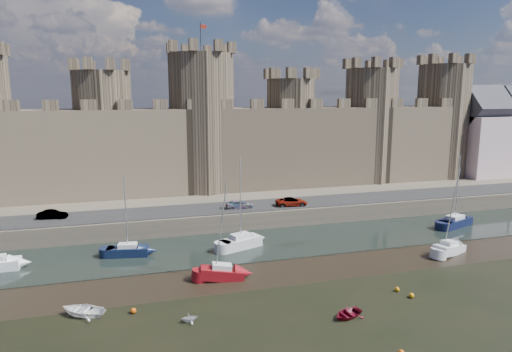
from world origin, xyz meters
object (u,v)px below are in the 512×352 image
Objects in this scene: car_1 at (52,215)px; sailboat_2 at (241,241)px; car_2 at (240,205)px; sailboat_1 at (128,250)px; sailboat_4 at (222,272)px; car_3 at (292,202)px; sailboat_3 at (455,221)px; sailboat_5 at (449,248)px.

sailboat_2 is (22.99, -11.28, -2.24)m from car_1.
sailboat_1 is (-15.90, -8.86, -2.33)m from car_2.
sailboat_1 is 0.90× the size of sailboat_4.
sailboat_2 is at bearing 137.34° from car_3.
sailboat_4 is (-6.59, -18.62, -2.33)m from car_2.
car_3 is (33.12, -2.13, 0.03)m from car_1.
sailboat_1 is at bearing 124.18° from car_2.
car_1 is at bearing 141.10° from sailboat_4.
sailboat_2 is 32.10m from sailboat_3.
sailboat_2 reaches higher than car_2.
car_2 is at bearing 38.95° from sailboat_1.
sailboat_5 is (23.57, -8.87, -0.14)m from sailboat_2.
car_3 is at bearing -84.24° from car_1.
car_2 is at bearing 90.19° from car_3.
car_3 is at bearing 103.72° from sailboat_5.
sailboat_3 is 12.69m from sailboat_5.
car_3 is at bearing 21.42° from sailboat_2.
sailboat_1 is 45.63m from sailboat_3.
sailboat_4 is at bearing 174.30° from sailboat_3.
sailboat_5 reaches higher than sailboat_3.
car_1 is 14.19m from sailboat_1.
sailboat_2 is at bearing 136.37° from sailboat_5.
sailboat_3 is (29.73, -9.31, -2.31)m from car_2.
car_3 is 25.14m from sailboat_1.
sailboat_3 reaches higher than sailboat_1.
car_1 is 0.40× the size of sailboat_1.
sailboat_3 is at bearing 22.37° from sailboat_4.
sailboat_5 reaches higher than car_1.
car_2 is at bearing 142.54° from sailboat_3.
car_1 is 56.18m from sailboat_3.
sailboat_4 reaches higher than sailboat_3.
car_1 is at bearing 91.80° from car_2.
sailboat_1 reaches higher than car_1.
sailboat_5 is (27.79, -0.09, -0.02)m from sailboat_4.
sailboat_5 reaches higher than car_3.
sailboat_3 is at bearing -106.18° from car_3.
sailboat_4 reaches higher than sailboat_5.
sailboat_3 is (32.09, 0.52, -0.10)m from sailboat_2.
car_3 is 22.61m from sailboat_5.
car_1 reaches higher than car_2.
sailboat_2 is (13.53, -0.97, 0.12)m from sailboat_1.
sailboat_2 is 25.18m from sailboat_5.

